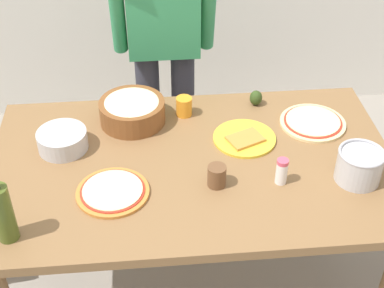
# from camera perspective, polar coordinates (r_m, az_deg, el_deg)

# --- Properties ---
(ground) EXTENTS (8.00, 8.00, 0.00)m
(ground) POSITION_cam_1_polar(r_m,az_deg,el_deg) (2.72, 0.10, -14.27)
(ground) COLOR gray
(dining_table) EXTENTS (1.60, 0.96, 0.76)m
(dining_table) POSITION_cam_1_polar(r_m,az_deg,el_deg) (2.24, 0.12, -3.64)
(dining_table) COLOR brown
(dining_table) RESTS_ON ground
(person_cook) EXTENTS (0.49, 0.25, 1.62)m
(person_cook) POSITION_cam_1_polar(r_m,az_deg,el_deg) (2.71, -2.95, 11.24)
(person_cook) COLOR #2D2D38
(person_cook) RESTS_ON ground
(pizza_raw_on_board) EXTENTS (0.28, 0.28, 0.02)m
(pizza_raw_on_board) POSITION_cam_1_polar(r_m,az_deg,el_deg) (2.43, 12.35, 2.21)
(pizza_raw_on_board) COLOR beige
(pizza_raw_on_board) RESTS_ON dining_table
(pizza_cooked_on_tray) EXTENTS (0.27, 0.27, 0.02)m
(pizza_cooked_on_tray) POSITION_cam_1_polar(r_m,az_deg,el_deg) (2.05, -8.18, -4.88)
(pizza_cooked_on_tray) COLOR #C67A33
(pizza_cooked_on_tray) RESTS_ON dining_table
(plate_with_slice) EXTENTS (0.26, 0.26, 0.02)m
(plate_with_slice) POSITION_cam_1_polar(r_m,az_deg,el_deg) (2.29, 5.43, 0.59)
(plate_with_slice) COLOR gold
(plate_with_slice) RESTS_ON dining_table
(popcorn_bowl) EXTENTS (0.28, 0.28, 0.11)m
(popcorn_bowl) POSITION_cam_1_polar(r_m,az_deg,el_deg) (2.37, -6.19, 3.56)
(popcorn_bowl) COLOR brown
(popcorn_bowl) RESTS_ON dining_table
(mixing_bowl_steel) EXTENTS (0.20, 0.20, 0.08)m
(mixing_bowl_steel) POSITION_cam_1_polar(r_m,az_deg,el_deg) (2.28, -13.21, 0.37)
(mixing_bowl_steel) COLOR #B7B7BC
(mixing_bowl_steel) RESTS_ON dining_table
(olive_oil_bottle) EXTENTS (0.07, 0.07, 0.26)m
(olive_oil_bottle) POSITION_cam_1_polar(r_m,az_deg,el_deg) (1.91, -18.93, -6.73)
(olive_oil_bottle) COLOR #47561E
(olive_oil_bottle) RESTS_ON dining_table
(steel_pot) EXTENTS (0.17, 0.17, 0.13)m
(steel_pot) POSITION_cam_1_polar(r_m,az_deg,el_deg) (2.15, 16.87, -2.11)
(steel_pot) COLOR #B7B7BC
(steel_pot) RESTS_ON dining_table
(cup_orange) EXTENTS (0.07, 0.07, 0.08)m
(cup_orange) POSITION_cam_1_polar(r_m,az_deg,el_deg) (2.41, -0.82, 3.90)
(cup_orange) COLOR orange
(cup_orange) RESTS_ON dining_table
(cup_small_brown) EXTENTS (0.07, 0.07, 0.08)m
(cup_small_brown) POSITION_cam_1_polar(r_m,az_deg,el_deg) (2.05, 2.57, -3.30)
(cup_small_brown) COLOR brown
(cup_small_brown) RESTS_ON dining_table
(salt_shaker) EXTENTS (0.04, 0.04, 0.11)m
(salt_shaker) POSITION_cam_1_polar(r_m,az_deg,el_deg) (2.08, 9.23, -2.78)
(salt_shaker) COLOR white
(salt_shaker) RESTS_ON dining_table
(avocado) EXTENTS (0.06, 0.06, 0.07)m
(avocado) POSITION_cam_1_polar(r_m,az_deg,el_deg) (2.50, 6.61, 4.75)
(avocado) COLOR #2D4219
(avocado) RESTS_ON dining_table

